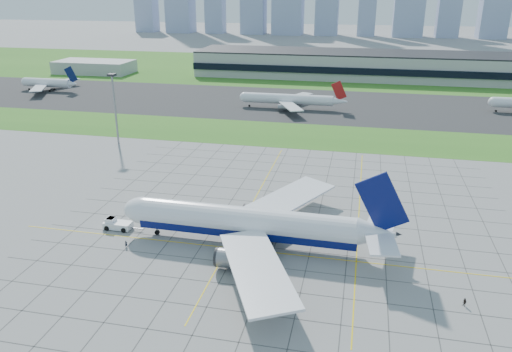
{
  "coord_description": "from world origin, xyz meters",
  "views": [
    {
      "loc": [
        16.8,
        -96.07,
        54.24
      ],
      "look_at": [
        -9.5,
        25.04,
        7.0
      ],
      "focal_mm": 35.0,
      "sensor_mm": 36.0,
      "label": 1
    }
  ],
  "objects": [
    {
      "name": "terminal",
      "position": [
        40.0,
        229.87,
        7.89
      ],
      "size": [
        260.0,
        43.0,
        15.8
      ],
      "color": "#B7B7B2",
      "rests_on": "ground"
    },
    {
      "name": "light_mast",
      "position": [
        -70.0,
        65.0,
        16.18
      ],
      "size": [
        2.5,
        2.5,
        25.6
      ],
      "color": "gray",
      "rests_on": "ground"
    },
    {
      "name": "pushback_tug",
      "position": [
        -38.41,
        1.38,
        1.19
      ],
      "size": [
        9.67,
        3.5,
        2.68
      ],
      "rotation": [
        0.0,
        0.0,
        -0.02
      ],
      "color": "white",
      "rests_on": "ground"
    },
    {
      "name": "crew_near",
      "position": [
        -32.12,
        -6.56,
        0.8
      ],
      "size": [
        0.68,
        0.68,
        1.59
      ],
      "primitive_type": "imported",
      "rotation": [
        0.0,
        0.0,
        0.81
      ],
      "color": "black",
      "rests_on": "ground"
    },
    {
      "name": "crew_far",
      "position": [
        37.53,
        -13.81,
        0.81
      ],
      "size": [
        0.96,
        0.99,
        1.61
      ],
      "primitive_type": "imported",
      "rotation": [
        0.0,
        0.0,
        -0.91
      ],
      "color": "black",
      "rests_on": "ground"
    },
    {
      "name": "distant_jet_1",
      "position": [
        -17.17,
        134.3,
        4.49
      ],
      "size": [
        48.3,
        42.66,
        14.08
      ],
      "color": "white",
      "rests_on": "ground"
    },
    {
      "name": "grass_median",
      "position": [
        0.0,
        90.0,
        0.02
      ],
      "size": [
        700.0,
        35.0,
        0.04
      ],
      "primitive_type": "cube",
      "color": "#316C1F",
      "rests_on": "ground"
    },
    {
      "name": "service_block",
      "position": [
        -160.0,
        210.0,
        4.0
      ],
      "size": [
        50.0,
        25.0,
        8.0
      ],
      "primitive_type": "cube",
      "color": "#B7B7B2",
      "rests_on": "ground"
    },
    {
      "name": "asphalt_taxiway",
      "position": [
        0.0,
        145.0,
        0.03
      ],
      "size": [
        700.0,
        75.0,
        0.04
      ],
      "primitive_type": "cube",
      "color": "#383838",
      "rests_on": "ground"
    },
    {
      "name": "grass_far",
      "position": [
        0.0,
        255.0,
        0.02
      ],
      "size": [
        700.0,
        145.0,
        0.04
      ],
      "primitive_type": "cube",
      "color": "#316C1F",
      "rests_on": "ground"
    },
    {
      "name": "airliner",
      "position": [
        -5.79,
        0.14,
        5.46
      ],
      "size": [
        63.45,
        64.29,
        19.97
      ],
      "rotation": [
        0.0,
        0.0,
        -0.02
      ],
      "color": "white",
      "rests_on": "ground"
    },
    {
      "name": "ground",
      "position": [
        0.0,
        0.0,
        0.0
      ],
      "size": [
        1400.0,
        1400.0,
        0.0
      ],
      "primitive_type": "plane",
      "color": "gray",
      "rests_on": "ground"
    },
    {
      "name": "apron_markings",
      "position": [
        0.43,
        11.09,
        0.02
      ],
      "size": [
        120.0,
        130.0,
        0.03
      ],
      "color": "#474744",
      "rests_on": "ground"
    },
    {
      "name": "distant_jet_0",
      "position": [
        -153.57,
        148.37,
        4.48
      ],
      "size": [
        32.42,
        42.66,
        14.08
      ],
      "color": "white",
      "rests_on": "ground"
    }
  ]
}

